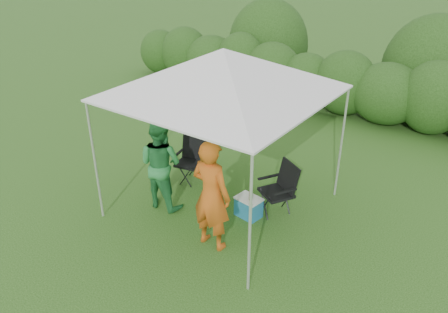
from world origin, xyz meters
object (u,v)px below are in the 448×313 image
Objects in this scene: woman at (161,164)px; cooler at (249,207)px; canopy at (223,72)px; chair_right at (281,186)px; chair_left at (191,157)px; man at (211,195)px.

woman is 3.49× the size of cooler.
cooler is at bearing -162.08° from woman.
canopy is 2.18m from chair_right.
woman is at bearing -150.05° from cooler.
chair_left is at bearing 173.38° from cooler.
man is at bearing -54.81° from chair_left.
chair_right is 0.52× the size of man.
canopy is 3.31× the size of chair_right.
man reaches higher than cooler.
chair_right is 1.06× the size of chair_left.
chair_right is 0.56× the size of woman.
chair_left is at bearing 159.42° from canopy.
man is (1.55, -1.40, 0.40)m from chair_left.
canopy is 6.51× the size of cooler.
woman reaches higher than chair_left.
man is at bearing 160.21° from woman.
chair_right is at bearing 22.97° from canopy.
canopy reaches higher than cooler.
man is 1.45m from woman.
chair_right is at bearing -106.97° from man.
canopy reaches higher than chair_left.
chair_left is 0.53× the size of woman.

